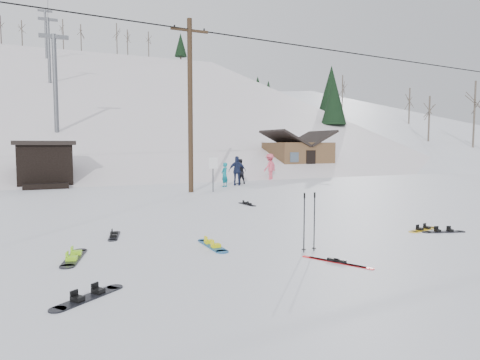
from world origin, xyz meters
name	(u,v)px	position (x,y,z in m)	size (l,w,h in m)	color
ground	(307,261)	(0.00, 0.00, 0.00)	(200.00, 200.00, 0.00)	white
ski_slope	(86,248)	(0.00, 55.00, -12.00)	(60.00, 75.00, 45.00)	white
ridge_right	(330,226)	(38.00, 50.00, -11.00)	(34.00, 85.00, 36.00)	white
treeline_right	(353,162)	(36.00, 42.00, 0.00)	(20.00, 60.00, 10.00)	black
treeline_crest	(71,157)	(0.00, 86.00, 0.00)	(50.00, 6.00, 10.00)	black
utility_pole	(190,103)	(2.00, 14.00, 4.68)	(2.00, 0.26, 9.00)	#3A2819
trail_sign	(213,168)	(3.10, 13.58, 1.27)	(0.50, 0.09, 1.85)	#595B60
lift_hut	(45,164)	(-5.00, 20.94, 1.36)	(3.40, 4.10, 2.75)	black
lift_tower_near	(55,77)	(-4.00, 30.00, 7.86)	(2.20, 0.36, 8.00)	#595B60
lift_tower_mid	(49,46)	(-4.00, 50.00, 14.36)	(2.20, 0.36, 8.00)	#595B60
lift_tower_far	(46,31)	(-4.00, 70.00, 20.86)	(2.20, 0.36, 8.00)	#595B60
cabin	(298,157)	(15.00, 24.00, 1.48)	(5.39, 4.40, 3.77)	brown
hero_snowboard	(212,245)	(-1.35, 2.15, 0.03)	(0.31, 1.61, 0.11)	#165793
hero_skis	(337,262)	(0.52, -0.36, 0.02)	(0.81, 1.51, 0.09)	red
ski_poles	(309,222)	(0.52, 0.69, 0.72)	(0.39, 0.10, 1.40)	black
board_scatter_a	(88,297)	(-4.50, -0.37, 0.03)	(1.22, 0.96, 0.10)	black
board_scatter_b	(114,236)	(-3.39, 4.35, 0.02)	(0.49, 1.29, 0.09)	black
board_scatter_c	(74,257)	(-4.55, 2.36, 0.03)	(0.66, 1.63, 0.12)	black
board_scatter_d	(444,231)	(5.32, 0.96, 0.02)	(1.24, 0.58, 0.09)	black
board_scatter_e	(423,229)	(5.04, 1.44, 0.02)	(1.31, 0.48, 0.09)	yellow
board_scatter_f	(247,204)	(2.64, 8.46, 0.02)	(0.32, 1.27, 0.09)	black
skier_teal	(225,175)	(4.71, 15.87, 0.73)	(0.53, 0.35, 1.45)	#0D7987
skier_dark	(239,171)	(6.31, 17.19, 0.80)	(0.78, 0.61, 1.60)	black
skier_pink	(270,167)	(9.69, 19.32, 0.94)	(1.21, 0.69, 1.87)	#E45066
skier_navy	(237,171)	(5.78, 16.39, 0.91)	(1.06, 0.44, 1.81)	#1D2548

